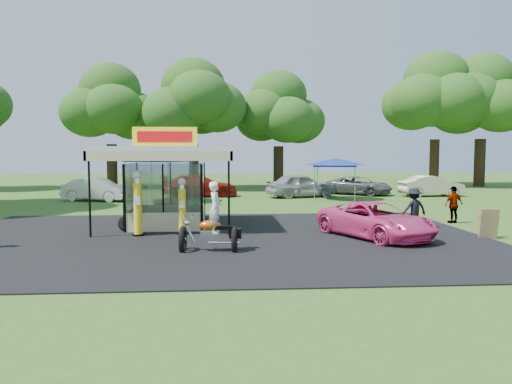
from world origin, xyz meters
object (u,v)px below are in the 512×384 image
(bg_car_a, at_px, (97,190))
(bg_car_d, at_px, (359,186))
(motorcycle, at_px, (213,224))
(bg_car_c, at_px, (301,186))
(a_frame_sign, at_px, (488,223))
(bg_car_b, at_px, (200,186))
(pink_sedan, at_px, (376,220))
(gas_pump_right, at_px, (182,208))
(spectator_east_b, at_px, (454,205))
(tent_west, at_px, (159,156))
(tent_east, at_px, (336,162))
(spectator_east_a, at_px, (414,208))
(bg_car_e, at_px, (431,186))
(kiosk_car, at_px, (172,210))
(gas_station_kiosk, at_px, (167,185))
(gas_pump_left, at_px, (138,205))

(bg_car_a, distance_m, bg_car_d, 18.77)
(motorcycle, distance_m, bg_car_c, 20.06)
(a_frame_sign, height_order, bg_car_b, bg_car_b)
(a_frame_sign, relative_size, pink_sedan, 0.23)
(gas_pump_right, distance_m, spectator_east_b, 12.09)
(tent_west, xyz_separation_m, tent_east, (11.59, 0.76, -0.40))
(spectator_east_a, height_order, bg_car_d, spectator_east_a)
(gas_pump_right, bearing_deg, tent_east, 56.73)
(motorcycle, xyz_separation_m, a_frame_sign, (9.98, 1.70, -0.34))
(spectator_east_a, relative_size, bg_car_a, 0.37)
(spectator_east_b, bearing_deg, motorcycle, 10.53)
(bg_car_e, relative_size, tent_west, 0.98)
(gas_pump_right, bearing_deg, a_frame_sign, -8.02)
(bg_car_d, bearing_deg, bg_car_b, 134.69)
(bg_car_b, relative_size, bg_car_e, 1.18)
(gas_pump_right, bearing_deg, bg_car_d, 56.20)
(bg_car_e, bearing_deg, pink_sedan, 147.01)
(kiosk_car, relative_size, bg_car_e, 0.62)
(gas_station_kiosk, bearing_deg, bg_car_c, 59.93)
(gas_pump_left, distance_m, tent_east, 17.84)
(gas_pump_right, xyz_separation_m, spectator_east_b, (11.84, 2.47, -0.22))
(bg_car_c, distance_m, tent_west, 10.15)
(kiosk_car, xyz_separation_m, bg_car_d, (12.65, 13.34, 0.20))
(gas_station_kiosk, relative_size, pink_sedan, 1.13)
(motorcycle, relative_size, spectator_east_b, 1.40)
(bg_car_c, bearing_deg, bg_car_b, 67.11)
(a_frame_sign, xyz_separation_m, bg_car_b, (-11.18, 18.44, 0.21))
(gas_station_kiosk, relative_size, a_frame_sign, 4.83)
(kiosk_car, xyz_separation_m, bg_car_a, (-5.77, 9.72, 0.27))
(pink_sedan, distance_m, spectator_east_b, 5.94)
(gas_pump_left, distance_m, bg_car_b, 17.10)
(spectator_east_a, distance_m, bg_car_a, 20.68)
(a_frame_sign, bearing_deg, spectator_east_b, 93.67)
(gas_station_kiosk, distance_m, kiosk_car, 2.56)
(kiosk_car, height_order, bg_car_c, bg_car_c)
(tent_west, bearing_deg, bg_car_b, 56.53)
(bg_car_b, height_order, bg_car_e, bg_car_b)
(kiosk_car, bearing_deg, gas_station_kiosk, -180.00)
(kiosk_car, height_order, spectator_east_a, spectator_east_a)
(a_frame_sign, height_order, tent_west, tent_west)
(gas_pump_right, height_order, bg_car_d, gas_pump_right)
(gas_pump_right, relative_size, tent_west, 0.47)
(gas_station_kiosk, height_order, bg_car_a, gas_station_kiosk)
(bg_car_c, relative_size, tent_east, 1.22)
(spectator_east_a, height_order, bg_car_b, spectator_east_a)
(motorcycle, distance_m, tent_east, 19.07)
(bg_car_a, distance_m, bg_car_c, 13.81)
(kiosk_car, xyz_separation_m, spectator_east_b, (12.62, -1.92, 0.35))
(spectator_east_a, bearing_deg, a_frame_sign, 112.99)
(tent_east, bearing_deg, spectator_east_b, -76.95)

